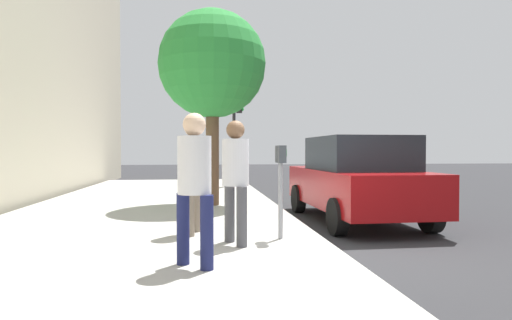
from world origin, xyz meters
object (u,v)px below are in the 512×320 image
(pedestrian_at_meter, at_px, (235,172))
(parked_sedan_near, at_px, (356,179))
(pedestrian_bystander, at_px, (194,176))
(street_tree, at_px, (212,65))
(parking_officer, at_px, (193,166))
(parking_meter, at_px, (281,172))
(traffic_signal, at_px, (237,122))

(pedestrian_at_meter, distance_m, parked_sedan_near, 3.75)
(pedestrian_bystander, bearing_deg, street_tree, 40.93)
(parking_officer, xyz_separation_m, parked_sedan_near, (1.70, -3.34, -0.35))
(parking_meter, height_order, traffic_signal, traffic_signal)
(pedestrian_at_meter, xyz_separation_m, street_tree, (4.52, 0.21, 2.38))
(parking_meter, height_order, parked_sedan_near, parked_sedan_near)
(pedestrian_at_meter, distance_m, street_tree, 5.11)
(parking_meter, distance_m, parking_officer, 1.43)
(pedestrian_at_meter, bearing_deg, parking_meter, 1.00)
(parking_meter, relative_size, pedestrian_bystander, 0.80)
(parked_sedan_near, bearing_deg, pedestrian_bystander, 138.31)
(pedestrian_at_meter, height_order, street_tree, street_tree)
(parked_sedan_near, distance_m, traffic_signal, 8.13)
(parking_meter, bearing_deg, parked_sedan_near, -41.91)
(pedestrian_bystander, bearing_deg, parking_meter, 3.07)
(parking_meter, bearing_deg, parking_officer, 67.48)
(parking_meter, xyz_separation_m, pedestrian_at_meter, (-0.31, 0.71, 0.02))
(pedestrian_bystander, height_order, street_tree, street_tree)
(pedestrian_at_meter, distance_m, traffic_signal, 10.41)
(parked_sedan_near, bearing_deg, pedestrian_at_meter, 133.14)
(pedestrian_bystander, distance_m, parked_sedan_near, 4.95)
(parking_meter, relative_size, traffic_signal, 0.39)
(traffic_signal, bearing_deg, parking_meter, 179.18)
(parking_meter, xyz_separation_m, parking_officer, (0.55, 1.32, 0.08))
(parked_sedan_near, bearing_deg, traffic_signal, 13.65)
(parking_officer, bearing_deg, traffic_signal, 96.09)
(parking_meter, height_order, pedestrian_bystander, pedestrian_bystander)
(pedestrian_bystander, height_order, parking_officer, parking_officer)
(pedestrian_bystander, distance_m, traffic_signal, 11.58)
(pedestrian_at_meter, bearing_deg, parked_sedan_near, 20.80)
(traffic_signal, bearing_deg, pedestrian_at_meter, 175.27)
(street_tree, relative_size, traffic_signal, 1.32)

